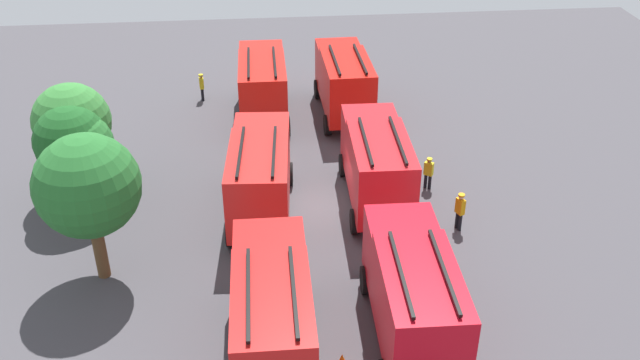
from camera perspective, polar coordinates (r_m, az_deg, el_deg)
The scene contains 14 objects.
ground_plane at distance 32.49m, azimuth -0.00°, elevation -2.12°, with size 55.21×55.21×0.00m, color #423F44.
fire_truck_0 at distance 24.50m, azimuth 7.47°, elevation -8.82°, with size 7.25×2.89×3.88m.
fire_truck_1 at distance 31.72m, azimuth 4.57°, elevation 1.44°, with size 7.25×2.89×3.88m.
fire_truck_2 at distance 40.04m, azimuth 1.95°, elevation 8.02°, with size 7.24×2.85×3.88m.
fire_truck_3 at distance 23.61m, azimuth -3.89°, elevation -10.38°, with size 7.22×2.81×3.88m.
fire_truck_4 at distance 30.89m, azimuth -4.84°, elevation 0.55°, with size 7.35×3.16×3.88m.
fire_truck_5 at distance 39.74m, azimuth -4.65°, elevation 7.75°, with size 7.22×2.81×3.88m.
firefighter_0 at distance 31.01m, azimuth 11.19°, elevation -2.35°, with size 0.48×0.38×1.78m.
firefighter_1 at distance 33.76m, azimuth 8.72°, elevation 0.66°, with size 0.44×0.48×1.62m.
firefighter_2 at distance 43.04m, azimuth -9.50°, elevation 7.49°, with size 0.45×0.30×1.63m.
tree_0 at distance 27.41m, azimuth -18.21°, elevation -0.49°, with size 3.96×3.96×6.14m.
tree_1 at distance 32.54m, azimuth -18.77°, elevation 2.54°, with size 3.01×3.01×4.66m.
tree_2 at distance 32.61m, azimuth -19.39°, elevation 2.92°, with size 3.22×3.22×4.99m.
tree_3 at distance 33.74m, azimuth -19.34°, elevation 4.43°, with size 3.49×3.49×5.42m.
Camera 1 is at (-27.12, 2.66, 17.70)m, focal length 39.77 mm.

